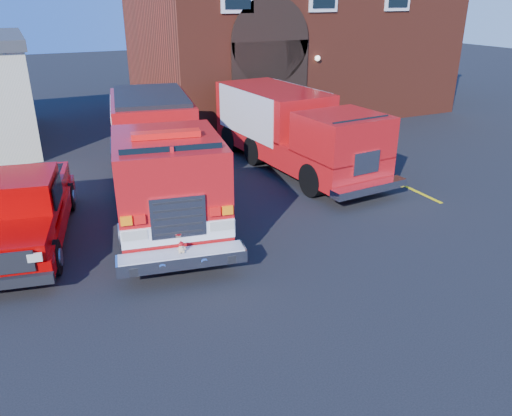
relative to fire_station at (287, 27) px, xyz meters
name	(u,v)px	position (x,y,z in m)	size (l,w,h in m)	color
ground	(236,238)	(-8.99, -13.98, -4.25)	(100.00, 100.00, 0.00)	black
parking_stripe_near	(408,187)	(-2.49, -12.98, -4.25)	(0.12, 3.00, 0.01)	yellow
parking_stripe_mid	(353,162)	(-2.49, -9.98, -4.25)	(0.12, 3.00, 0.01)	yellow
parking_stripe_far	(312,142)	(-2.49, -6.98, -4.25)	(0.12, 3.00, 0.01)	yellow
fire_station	(287,27)	(0.00, 0.00, 0.00)	(15.20, 10.20, 8.45)	maroon
fire_engine	(159,155)	(-10.03, -10.83, -2.76)	(4.20, 9.67, 2.88)	black
pickup_truck	(21,210)	(-13.86, -11.93, -3.37)	(3.09, 5.96, 1.86)	black
secondary_truck	(293,128)	(-4.85, -9.48, -2.82)	(3.07, 8.26, 2.63)	black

